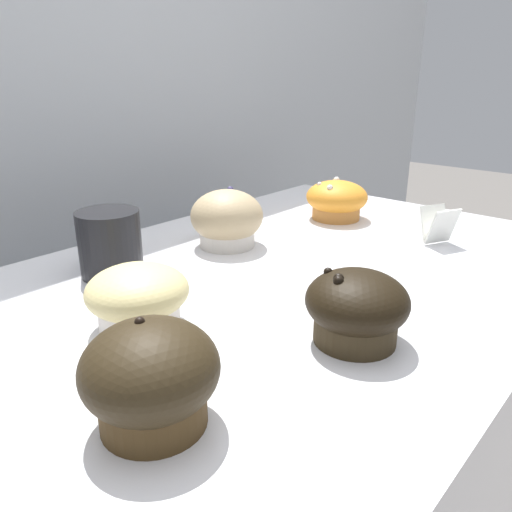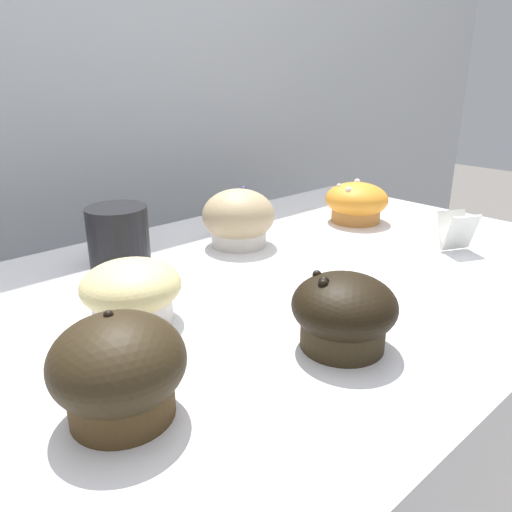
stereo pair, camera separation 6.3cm
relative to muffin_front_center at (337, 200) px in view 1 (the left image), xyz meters
name	(u,v)px [view 1 (the left image)]	position (x,y,z in m)	size (l,w,h in m)	color
wall_back	(59,204)	(-0.29, 0.50, -0.04)	(3.20, 0.10, 1.80)	#B2B7BC
muffin_front_center	(337,200)	(0.00, 0.00, 0.00)	(0.11, 0.11, 0.08)	#C07A38
muffin_back_left	(151,377)	(-0.60, -0.21, 0.01)	(0.11, 0.11, 0.09)	#463219
muffin_back_right	(138,297)	(-0.51, -0.07, 0.00)	(0.11, 0.11, 0.07)	white
muffin_front_left	(227,220)	(-0.25, 0.04, 0.01)	(0.11, 0.11, 0.09)	silver
muffin_front_right	(356,308)	(-0.38, -0.27, 0.00)	(0.11, 0.11, 0.08)	#332818
coffee_cup	(109,241)	(-0.44, 0.08, 0.01)	(0.08, 0.13, 0.09)	black
price_card	(438,225)	(-0.02, -0.20, 0.00)	(0.06, 0.06, 0.06)	white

